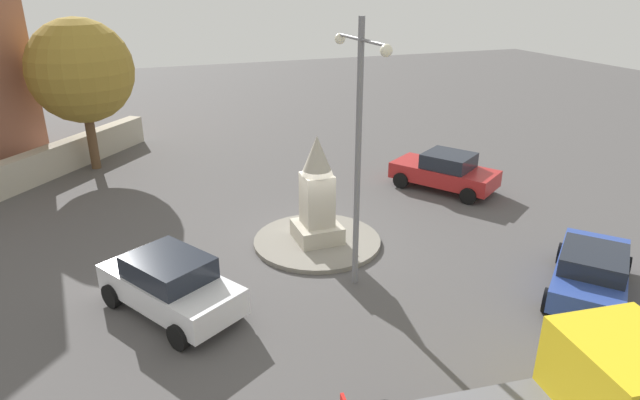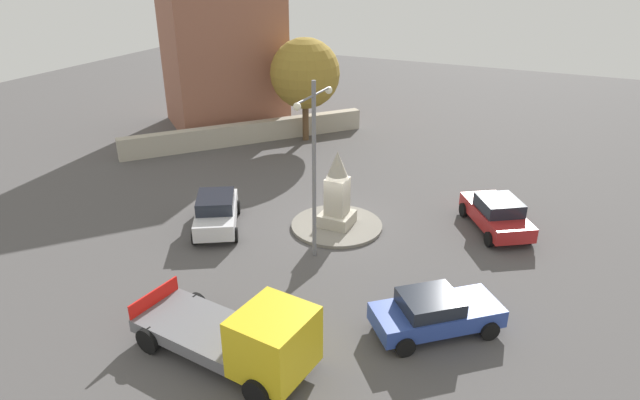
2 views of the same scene
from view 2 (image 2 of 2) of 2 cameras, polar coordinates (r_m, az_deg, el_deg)
The scene contains 11 objects.
ground_plane at distance 24.58m, azimuth 1.75°, elevation -2.80°, with size 80.00×80.00×0.00m, color #4F4C4C.
traffic_island at distance 24.54m, azimuth 1.75°, elevation -2.65°, with size 4.07×4.07×0.14m, color gray.
monument at distance 23.85m, azimuth 1.80°, elevation 0.78°, with size 1.39×1.39×3.43m.
streetlamp at distance 20.59m, azimuth -0.62°, elevation 4.67°, with size 2.90×0.28×7.11m.
car_blue_parked_right at distance 18.30m, azimuth 11.89°, elevation -11.38°, with size 3.98×4.24×1.40m.
car_red_waiting at distance 25.22m, azimuth 17.91°, elevation -1.37°, with size 4.39×3.71×1.52m.
car_white_approaching at distance 24.56m, azimuth -10.74°, elevation -1.17°, with size 4.25×3.47×1.57m.
truck_yellow_far_side at distance 16.53m, azimuth -7.66°, elevation -13.99°, with size 2.95×5.99×2.24m.
stone_boundary_wall at distance 35.49m, azimuth -7.55°, elevation 6.95°, with size 15.86×0.70×1.30m, color #B2AA99.
corner_building at distance 38.96m, azimuth -10.07°, elevation 14.45°, with size 7.23×6.44×9.32m, color #935B47.
tree_near_wall at distance 34.86m, azimuth -1.57°, elevation 13.02°, with size 4.35×4.35×6.49m.
Camera 2 is at (20.06, 8.54, 11.34)m, focal length 30.74 mm.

